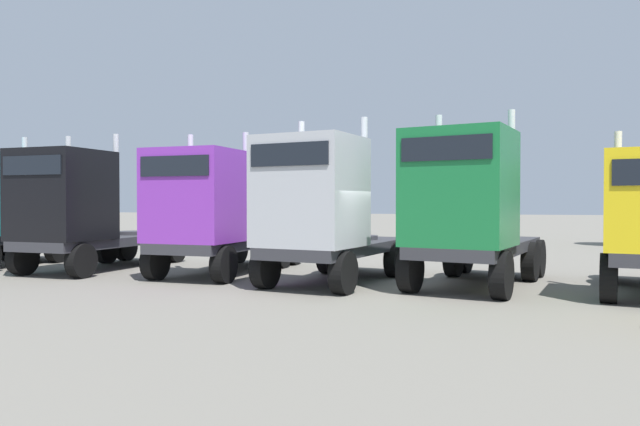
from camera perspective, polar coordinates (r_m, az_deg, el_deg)
name	(u,v)px	position (r m, az deg, el deg)	size (l,w,h in m)	color
ground	(327,288)	(15.42, 0.66, -7.25)	(200.00, 200.00, 0.00)	slate
semi_truck_black	(77,211)	(20.21, -22.28, 0.22)	(2.81, 6.26, 4.41)	#333338
semi_truck_purple	(209,213)	(17.95, -10.58, -0.01)	(2.81, 6.48, 4.32)	#333338
semi_truck_silver	(322,211)	(15.68, 0.18, 0.20)	(3.52, 6.38, 4.49)	#333338
semi_truck_green	(467,209)	(15.40, 13.91, 0.37)	(3.77, 6.41, 4.56)	#333338
oak_far_left	(208,177)	(39.71, -10.73, 3.43)	(3.07, 3.07, 5.47)	#4C3823
oak_far_centre	(437,173)	(35.33, 11.16, 3.77)	(3.27, 3.27, 5.59)	#4C3823
oak_far_right	(636,183)	(33.82, 28.02, 2.54)	(2.93, 2.93, 4.67)	#4C3823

